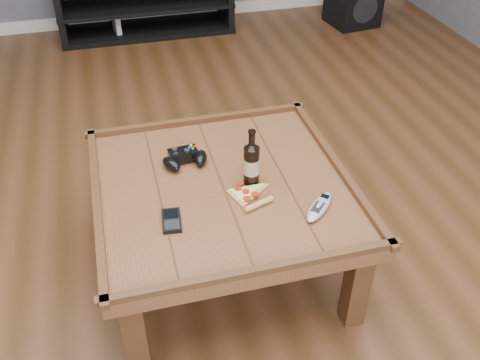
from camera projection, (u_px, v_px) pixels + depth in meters
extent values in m
plane|color=#422813|center=(224.00, 264.00, 2.39)|extent=(6.00, 6.00, 0.00)
cube|color=silver|center=(145.00, 16.00, 4.65)|extent=(5.00, 0.02, 0.10)
cube|color=#573318|center=(222.00, 190.00, 2.13)|extent=(1.00, 1.00, 0.06)
cube|color=#402311|center=(134.00, 333.00, 1.86)|extent=(0.08, 0.08, 0.39)
cube|color=#402311|center=(356.00, 286.00, 2.03)|extent=(0.08, 0.08, 0.39)
cube|color=#402311|center=(116.00, 188.00, 2.51)|extent=(0.08, 0.08, 0.39)
cube|color=#402311|center=(286.00, 161.00, 2.67)|extent=(0.08, 0.08, 0.39)
cube|color=#402311|center=(198.00, 120.00, 2.48)|extent=(1.03, 0.03, 0.03)
cube|color=#402311|center=(256.00, 271.00, 1.73)|extent=(1.03, 0.03, 0.03)
cube|color=#402311|center=(337.00, 164.00, 2.20)|extent=(0.03, 1.03, 0.03)
cube|color=#402311|center=(97.00, 202.00, 2.01)|extent=(0.03, 1.03, 0.03)
cube|color=black|center=(146.00, 5.00, 4.35)|extent=(1.40, 0.45, 0.03)
cube|color=black|center=(148.00, 30.00, 4.48)|extent=(1.40, 0.45, 0.04)
cube|color=black|center=(60.00, 10.00, 4.21)|extent=(0.05, 0.44, 0.50)
cylinder|color=black|center=(251.00, 166.00, 2.07)|extent=(0.06, 0.06, 0.16)
cone|color=black|center=(252.00, 145.00, 2.02)|extent=(0.06, 0.06, 0.03)
cylinder|color=black|center=(252.00, 138.00, 2.00)|extent=(0.03, 0.03, 0.06)
cylinder|color=black|center=(252.00, 132.00, 1.98)|extent=(0.03, 0.03, 0.01)
cylinder|color=tan|center=(251.00, 166.00, 2.07)|extent=(0.06, 0.06, 0.07)
cube|color=black|center=(183.00, 155.00, 2.23)|extent=(0.13, 0.08, 0.04)
ellipsoid|color=black|center=(171.00, 164.00, 2.18)|extent=(0.09, 0.11, 0.05)
ellipsoid|color=black|center=(201.00, 158.00, 2.21)|extent=(0.08, 0.11, 0.05)
cylinder|color=black|center=(175.00, 150.00, 2.21)|extent=(0.02, 0.02, 0.01)
cylinder|color=black|center=(187.00, 151.00, 2.21)|extent=(0.02, 0.02, 0.01)
cylinder|color=yellow|center=(191.00, 146.00, 2.24)|extent=(0.01, 0.01, 0.01)
cylinder|color=red|center=(194.00, 147.00, 2.23)|extent=(0.01, 0.01, 0.01)
cylinder|color=#0C33CC|center=(189.00, 148.00, 2.23)|extent=(0.01, 0.01, 0.01)
cylinder|color=#0C9919|center=(193.00, 149.00, 2.22)|extent=(0.01, 0.01, 0.01)
cylinder|color=tan|center=(259.00, 204.00, 2.00)|extent=(0.13, 0.06, 0.02)
cylinder|color=#A92615|center=(247.00, 199.00, 2.02)|extent=(0.03, 0.03, 0.00)
cylinder|color=#A92615|center=(255.00, 194.00, 2.04)|extent=(0.03, 0.03, 0.00)
cylinder|color=#A92615|center=(246.00, 192.00, 2.05)|extent=(0.03, 0.03, 0.00)
cylinder|color=#A92615|center=(238.00, 188.00, 2.07)|extent=(0.03, 0.03, 0.00)
cylinder|color=#A92615|center=(240.00, 183.00, 2.09)|extent=(0.03, 0.03, 0.00)
cube|color=black|center=(172.00, 221.00, 1.93)|extent=(0.08, 0.13, 0.02)
cube|color=black|center=(171.00, 213.00, 1.95)|extent=(0.06, 0.05, 0.00)
cube|color=black|center=(172.00, 225.00, 1.90)|extent=(0.06, 0.06, 0.00)
ellipsoid|color=#A1A6AF|center=(319.00, 207.00, 1.98)|extent=(0.18, 0.18, 0.03)
cube|color=black|center=(325.00, 196.00, 2.01)|extent=(0.04, 0.04, 0.00)
cube|color=black|center=(318.00, 207.00, 1.97)|extent=(0.07, 0.07, 0.00)
cube|color=black|center=(353.00, 2.00, 4.53)|extent=(0.41, 0.41, 0.37)
cylinder|color=black|center=(365.00, 9.00, 4.40)|extent=(0.23, 0.04, 0.23)
cube|color=slate|center=(118.00, 36.00, 4.41)|extent=(0.11, 0.17, 0.01)
cube|color=white|center=(117.00, 25.00, 4.35)|extent=(0.06, 0.14, 0.18)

